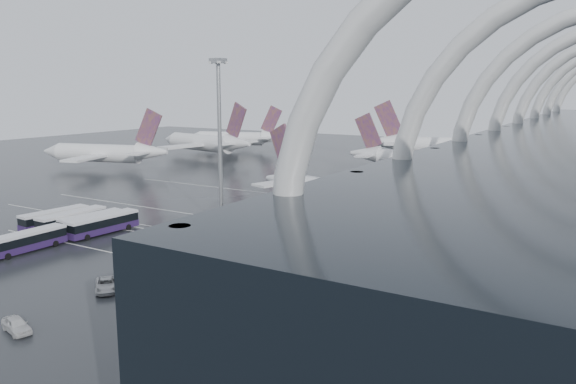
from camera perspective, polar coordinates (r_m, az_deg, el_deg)
The scene contains 26 objects.
ground at distance 98.96m, azimuth -6.47°, elevation -4.76°, with size 420.00×420.00×0.00m, color black.
lane_marking_near at distance 97.45m, azimuth -7.20°, elevation -5.01°, with size 120.00×0.25×0.01m, color silver.
lane_marking_mid at distance 108.37m, azimuth -2.59°, elevation -3.34°, with size 120.00×0.25×0.01m, color silver.
lane_marking_far at distance 131.96m, azimuth 4.20°, elevation -0.84°, with size 120.00×0.25×0.01m, color silver.
bus_bay_line_south at distance 105.06m, azimuth -22.42°, elevation -4.60°, with size 28.00×0.25×0.01m, color silver.
bus_bay_line_north at distance 114.84m, azimuth -16.01°, elevation -2.95°, with size 28.00×0.25×0.01m, color silver.
airliner_main at distance 110.02m, azimuth 6.78°, elevation -0.74°, with size 53.36×46.18×18.37m.
airliner_gate_b at distance 170.36m, azimuth 14.38°, elevation 3.02°, with size 53.17×47.87×18.49m.
airliner_gate_c at distance 206.32m, azimuth 16.42°, elevation 4.41°, with size 58.96×53.78×21.74m.
jet_remote_west at distance 190.57m, azimuth -17.98°, elevation 3.75°, with size 44.96×36.50×19.77m.
jet_remote_mid at distance 213.68m, azimuth -8.31°, elevation 4.93°, with size 48.36×39.12×21.06m.
jet_remote_far at distance 238.18m, azimuth -5.19°, elevation 5.43°, with size 42.51×34.57×18.85m.
bus_row_near_a at distance 115.00m, azimuth -22.61°, elevation -2.44°, with size 3.95×13.36×3.24m.
bus_row_near_b at distance 111.87m, azimuth -21.10°, elevation -2.64°, with size 3.34×13.64×3.35m.
bus_row_near_c at distance 109.99m, azimuth -19.33°, elevation -2.83°, with size 3.75×12.64×3.07m.
bus_row_near_d at distance 106.69m, azimuth -18.31°, elevation -3.07°, with size 4.05×14.05×3.42m.
bus_row_far_b at distance 99.84m, azimuth -25.04°, elevation -4.51°, with size 3.20×13.19×3.25m.
van_curve_a at distance 77.66m, azimuth -17.98°, elevation -8.95°, with size 2.63×5.71×1.59m, color beige.
van_curve_b at distance 68.82m, azimuth -25.86°, elevation -12.05°, with size 1.93×4.80×1.64m, color beige.
van_curve_c at distance 59.96m, azimuth -2.00°, elevation -14.27°, with size 1.85×5.31×1.75m, color beige.
floodlight_mast at distance 106.02m, azimuth -6.99°, elevation 7.06°, with size 2.40×2.40×31.30m.
gse_cart_belly_a at distance 111.00m, azimuth 8.89°, elevation -2.81°, with size 2.19×1.29×1.19m, color #B97B18.
gse_cart_belly_b at distance 115.04m, azimuth 12.10°, elevation -2.49°, with size 1.89×1.11×1.03m, color slate.
gse_cart_belly_c at distance 107.72m, azimuth 2.74°, elevation -3.08°, with size 2.33×1.38×1.27m, color #B97B18.
gse_cart_belly_d at distance 105.43m, azimuth 12.09°, elevation -3.65°, with size 2.08×1.23×1.13m, color slate.
gse_cart_belly_e at distance 117.05m, azimuth 7.08°, elevation -2.06°, with size 2.22×1.31×1.21m, color #B97B18.
Camera 1 is at (58.75, -75.25, 26.07)m, focal length 35.00 mm.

